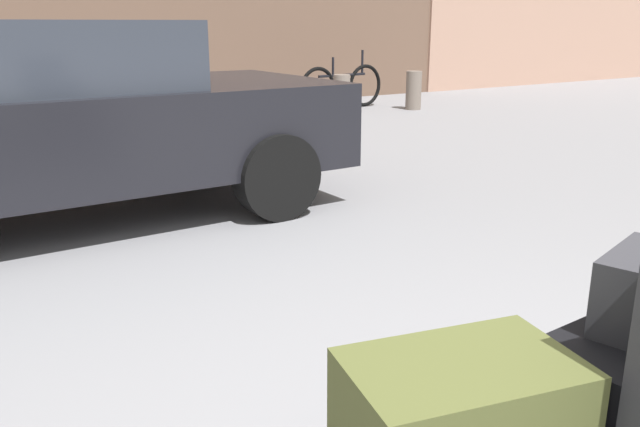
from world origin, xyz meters
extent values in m
cylinder|color=black|center=(0.45, 0.28, 0.12)|extent=(0.24, 0.06, 0.24)
cube|color=#4C5128|center=(-0.30, 0.10, 0.50)|extent=(0.60, 0.45, 0.32)
cube|color=black|center=(-0.53, 4.07, 0.64)|extent=(4.34, 1.90, 0.64)
cylinder|color=black|center=(0.87, 4.95, 0.32)|extent=(0.64, 0.23, 0.64)
cylinder|color=black|center=(0.91, 3.25, 0.32)|extent=(0.64, 0.23, 0.64)
torus|color=black|center=(4.39, 8.26, 0.36)|extent=(0.72, 0.14, 0.72)
torus|color=black|center=(5.42, 8.38, 0.36)|extent=(0.72, 0.14, 0.72)
cylinder|color=black|center=(4.91, 8.32, 0.56)|extent=(1.00, 0.15, 0.04)
cylinder|color=black|center=(4.71, 8.30, 0.71)|extent=(0.04, 0.04, 0.30)
cylinder|color=black|center=(5.35, 8.37, 0.76)|extent=(0.04, 0.04, 0.40)
cylinder|color=#72665B|center=(2.91, 7.62, 0.32)|extent=(0.26, 0.26, 0.63)
cylinder|color=#72665B|center=(4.43, 7.62, 0.32)|extent=(0.26, 0.26, 0.63)
cylinder|color=#72665B|center=(5.88, 7.62, 0.32)|extent=(0.26, 0.26, 0.63)
camera|label=1|loc=(-1.28, -0.84, 1.40)|focal=36.37mm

